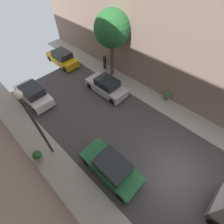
# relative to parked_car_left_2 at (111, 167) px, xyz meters

# --- Properties ---
(ground) EXTENTS (32.00, 32.00, 0.00)m
(ground) POSITION_rel_parked_car_left_2_xyz_m (2.70, -3.34, -0.72)
(ground) COLOR #423F42
(sidewalk_right) EXTENTS (2.00, 44.00, 0.15)m
(sidewalk_right) POSITION_rel_parked_car_left_2_xyz_m (7.70, -3.34, -0.64)
(sidewalk_right) COLOR #A8A399
(sidewalk_right) RESTS_ON ground
(parked_car_left_2) EXTENTS (1.78, 4.20, 1.57)m
(parked_car_left_2) POSITION_rel_parked_car_left_2_xyz_m (0.00, 0.00, 0.00)
(parked_car_left_2) COLOR #1E6638
(parked_car_left_2) RESTS_ON ground
(parked_car_left_3) EXTENTS (1.78, 4.20, 1.57)m
(parked_car_left_3) POSITION_rel_parked_car_left_2_xyz_m (0.00, 9.88, 0.00)
(parked_car_left_3) COLOR white
(parked_car_left_3) RESTS_ON ground
(parked_car_right_2) EXTENTS (1.78, 4.20, 1.57)m
(parked_car_right_2) POSITION_rel_parked_car_left_2_xyz_m (5.40, 5.80, 0.00)
(parked_car_right_2) COLOR silver
(parked_car_right_2) RESTS_ON ground
(parked_car_right_3) EXTENTS (1.78, 4.20, 1.57)m
(parked_car_right_3) POSITION_rel_parked_car_left_2_xyz_m (5.40, 13.05, 0.00)
(parked_car_right_3) COLOR gold
(parked_car_right_3) RESTS_ON ground
(pedestrian) EXTENTS (0.40, 0.36, 1.72)m
(pedestrian) POSITION_rel_parked_car_left_2_xyz_m (7.98, 8.63, 0.35)
(pedestrian) COLOR #2D334C
(pedestrian) RESTS_ON sidewalk_right
(street_tree_1) EXTENTS (3.25, 3.25, 6.34)m
(street_tree_1) POSITION_rel_parked_car_left_2_xyz_m (7.79, 7.34, 4.11)
(street_tree_1) COLOR brown
(street_tree_1) RESTS_ON sidewalk_right
(potted_plant_0) EXTENTS (0.60, 0.60, 0.92)m
(potted_plant_0) POSITION_rel_parked_car_left_2_xyz_m (-2.83, 4.19, -0.07)
(potted_plant_0) COLOR #B2A899
(potted_plant_0) RESTS_ON sidewalk_left
(potted_plant_1) EXTENTS (0.52, 0.52, 0.84)m
(potted_plant_1) POSITION_rel_parked_car_left_2_xyz_m (8.43, 0.96, -0.12)
(potted_plant_1) COLOR slate
(potted_plant_1) RESTS_ON sidewalk_right
(lamp_post) EXTENTS (0.44, 0.44, 5.82)m
(lamp_post) POSITION_rel_parked_car_left_2_xyz_m (-1.90, 4.06, 3.23)
(lamp_post) COLOR #333338
(lamp_post) RESTS_ON sidewalk_left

